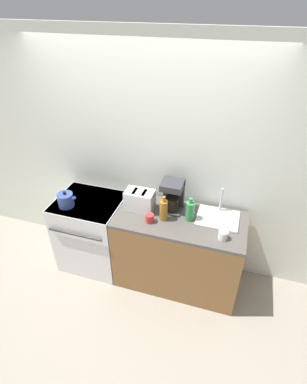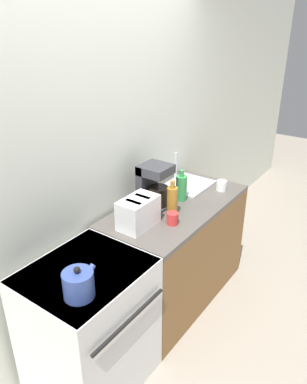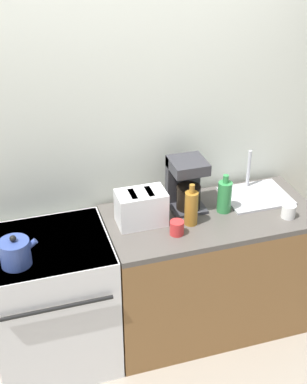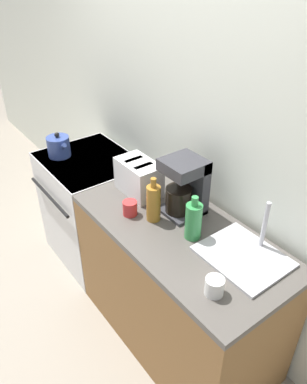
% 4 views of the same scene
% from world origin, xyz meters
% --- Properties ---
extents(ground_plane, '(12.00, 12.00, 0.00)m').
position_xyz_m(ground_plane, '(0.00, 0.00, 0.00)').
color(ground_plane, gray).
extents(wall_back, '(8.00, 0.05, 2.60)m').
position_xyz_m(wall_back, '(0.00, 0.70, 1.30)').
color(wall_back, silver).
rests_on(wall_back, ground_plane).
extents(stove, '(0.73, 0.67, 0.90)m').
position_xyz_m(stove, '(-0.56, 0.31, 0.46)').
color(stove, silver).
rests_on(stove, ground_plane).
extents(counter_block, '(1.33, 0.65, 0.90)m').
position_xyz_m(counter_block, '(0.48, 0.32, 0.45)').
color(counter_block, brown).
rests_on(counter_block, ground_plane).
extents(kettle, '(0.21, 0.17, 0.19)m').
position_xyz_m(kettle, '(-0.74, 0.17, 0.98)').
color(kettle, '#33478C').
rests_on(kettle, stove).
extents(toaster, '(0.30, 0.18, 0.22)m').
position_xyz_m(toaster, '(0.03, 0.36, 1.01)').
color(toaster, white).
rests_on(toaster, counter_block).
extents(coffee_maker, '(0.22, 0.22, 0.34)m').
position_xyz_m(coffee_maker, '(0.35, 0.47, 1.07)').
color(coffee_maker, '#333338').
rests_on(coffee_maker, counter_block).
extents(sink_tray, '(0.42, 0.35, 0.28)m').
position_xyz_m(sink_tray, '(0.84, 0.44, 0.92)').
color(sink_tray, '#B7B7BC').
rests_on(sink_tray, counter_block).
extents(bottle_amber, '(0.08, 0.08, 0.27)m').
position_xyz_m(bottle_amber, '(0.31, 0.27, 1.01)').
color(bottle_amber, '#9E6B23').
rests_on(bottle_amber, counter_block).
extents(bottle_green, '(0.09, 0.09, 0.26)m').
position_xyz_m(bottle_green, '(0.57, 0.34, 1.01)').
color(bottle_green, '#338C47').
rests_on(bottle_green, counter_block).
extents(cup_white, '(0.09, 0.09, 0.09)m').
position_xyz_m(cup_white, '(0.92, 0.15, 0.94)').
color(cup_white, white).
rests_on(cup_white, counter_block).
extents(cup_red, '(0.08, 0.08, 0.09)m').
position_xyz_m(cup_red, '(0.19, 0.18, 0.94)').
color(cup_red, red).
rests_on(cup_red, counter_block).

